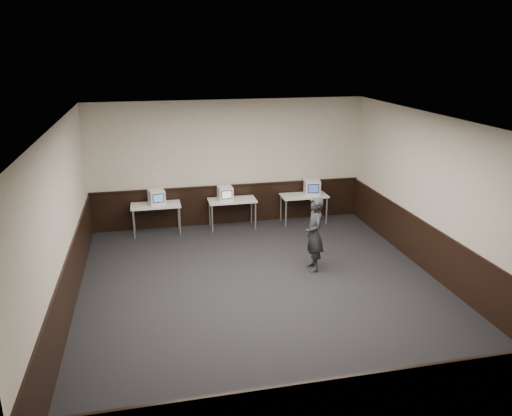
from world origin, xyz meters
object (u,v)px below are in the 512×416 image
(person, at_px, (314,234))
(desk_center, at_px, (232,202))
(emac_right, at_px, (312,187))
(emac_center, at_px, (225,193))
(emac_left, at_px, (157,197))
(desk_left, at_px, (156,207))
(desk_right, at_px, (304,198))

(person, bearing_deg, desk_center, -153.85)
(emac_right, relative_size, person, 0.30)
(emac_center, xyz_separation_m, emac_right, (2.29, 0.01, 0.02))
(desk_center, relative_size, emac_right, 2.55)
(emac_left, relative_size, emac_center, 1.12)
(emac_left, distance_m, emac_center, 1.69)
(emac_right, bearing_deg, person, -98.54)
(desk_left, distance_m, emac_right, 4.02)
(person, bearing_deg, desk_right, 169.45)
(emac_left, height_order, emac_right, emac_right)
(emac_left, distance_m, emac_right, 3.98)
(emac_center, bearing_deg, emac_right, -3.15)
(desk_center, distance_m, emac_right, 2.13)
(desk_right, distance_m, emac_center, 2.09)
(desk_right, bearing_deg, emac_center, -179.56)
(emac_center, distance_m, emac_right, 2.29)
(emac_left, bearing_deg, desk_left, -149.93)
(desk_left, xyz_separation_m, desk_center, (1.90, 0.00, 0.00))
(emac_center, bearing_deg, emac_left, 175.07)
(desk_center, bearing_deg, emac_right, -0.21)
(desk_center, relative_size, emac_left, 2.68)
(desk_right, bearing_deg, person, -103.61)
(desk_left, xyz_separation_m, emac_left, (0.03, 0.03, 0.25))
(emac_right, bearing_deg, desk_left, -171.04)
(person, bearing_deg, emac_right, 165.46)
(desk_right, bearing_deg, desk_center, 180.00)
(desk_left, xyz_separation_m, emac_center, (1.73, -0.02, 0.25))
(emac_center, bearing_deg, desk_left, 176.11)
(desk_right, height_order, emac_left, emac_left)
(desk_left, bearing_deg, person, -42.42)
(desk_center, distance_m, desk_right, 1.90)
(desk_right, bearing_deg, desk_left, 180.00)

